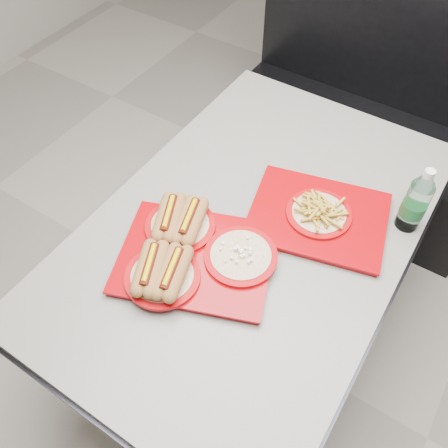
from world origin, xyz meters
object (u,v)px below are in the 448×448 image
Objects in this scene: booth_bench at (364,122)px; tray_far at (318,215)px; tray_near at (189,252)px; diner_table at (252,255)px; water_bottle at (416,203)px.

booth_bench is 2.81× the size of tray_far.
tray_near is at bearing -93.99° from booth_bench.
booth_bench is at bearing 86.01° from tray_near.
diner_table is 0.27m from tray_far.
tray_near reaches higher than diner_table.
diner_table is 6.12× the size of water_bottle.
booth_bench is 5.82× the size of water_bottle.
tray_far is (0.16, -0.97, 0.37)m from booth_bench.
tray_near is 1.10× the size of tray_far.
tray_far is 2.07× the size of water_bottle.
water_bottle is at bearing 43.88° from tray_near.
diner_table is 2.69× the size of tray_near.
water_bottle reaches higher than tray_far.
water_bottle is at bearing 32.75° from diner_table.
booth_bench is (0.00, 1.09, -0.18)m from diner_table.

